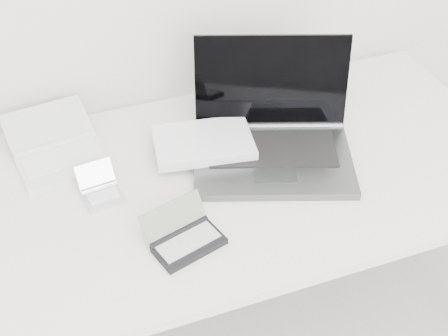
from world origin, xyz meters
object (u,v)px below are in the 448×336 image
object	(u,v)px
desk	(229,186)
palmtop_charcoal	(185,238)
netbook_open_white	(59,151)
laptop_large	(256,139)

from	to	relation	value
desk	palmtop_charcoal	world-z (taller)	palmtop_charcoal
palmtop_charcoal	desk	bearing A→B (deg)	30.67
desk	palmtop_charcoal	size ratio (longest dim) A/B	8.25
desk	netbook_open_white	bearing A→B (deg)	150.95
desk	laptop_large	size ratio (longest dim) A/B	2.77
laptop_large	palmtop_charcoal	xyz separation A→B (m)	(-0.29, -0.26, -0.03)
desk	netbook_open_white	world-z (taller)	netbook_open_white
laptop_large	palmtop_charcoal	size ratio (longest dim) A/B	2.97
laptop_large	netbook_open_white	world-z (taller)	laptop_large
laptop_large	desk	bearing A→B (deg)	-129.15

